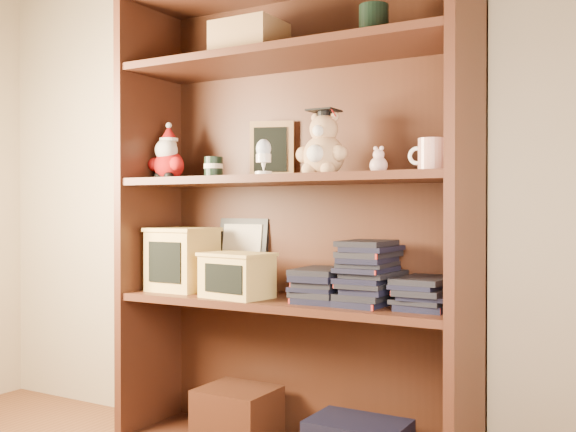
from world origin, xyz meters
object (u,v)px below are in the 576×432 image
at_px(grad_teddy_bear, 323,149).
at_px(treats_box, 183,259).
at_px(teacher_mug, 431,155).
at_px(bookcase, 295,228).

bearing_deg(grad_teddy_bear, treats_box, 179.45).
xyz_separation_m(teacher_mug, treats_box, (-0.92, -0.00, -0.33)).
bearing_deg(treats_box, bookcase, 6.78).
relative_size(bookcase, treats_box, 7.13).
bearing_deg(grad_teddy_bear, teacher_mug, 1.06).
bearing_deg(bookcase, treats_box, -173.22).
height_order(bookcase, teacher_mug, bookcase).
relative_size(bookcase, teacher_mug, 14.42).
height_order(grad_teddy_bear, treats_box, grad_teddy_bear).
xyz_separation_m(bookcase, grad_teddy_bear, (0.13, -0.06, 0.25)).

